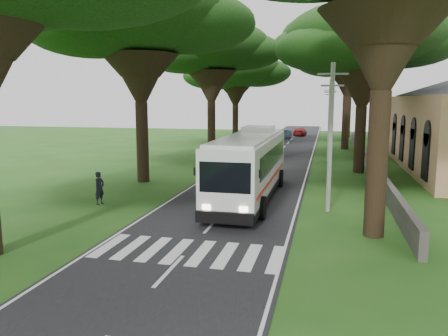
{
  "coord_description": "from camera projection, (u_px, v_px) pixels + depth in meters",
  "views": [
    {
      "loc": [
        5.32,
        -17.98,
        6.06
      ],
      "look_at": [
        -0.36,
        6.01,
        2.2
      ],
      "focal_mm": 35.0,
      "sensor_mm": 36.0,
      "label": 1
    }
  ],
  "objects": [
    {
      "name": "road",
      "position": [
        271.0,
        161.0,
        43.47
      ],
      "size": [
        8.0,
        120.0,
        0.04
      ],
      "primitive_type": "cube",
      "color": "black",
      "rests_on": "ground"
    },
    {
      "name": "tree_l_far",
      "position": [
        236.0,
        69.0,
        65.87
      ],
      "size": [
        13.76,
        13.76,
        13.64
      ],
      "color": "black",
      "rests_on": "ground"
    },
    {
      "name": "pole_far",
      "position": [
        329.0,
        113.0,
        61.76
      ],
      "size": [
        1.6,
        0.24,
        8.0
      ],
      "color": "gray",
      "rests_on": "ground"
    },
    {
      "name": "distant_car_a",
      "position": [
        269.0,
        143.0,
        55.43
      ],
      "size": [
        2.01,
        3.84,
        1.25
      ],
      "primitive_type": "imported",
      "rotation": [
        0.0,
        0.0,
        2.99
      ],
      "color": "#BABABF",
      "rests_on": "road"
    },
    {
      "name": "property_wall",
      "position": [
        367.0,
        159.0,
        40.37
      ],
      "size": [
        0.35,
        50.0,
        1.2
      ],
      "primitive_type": "cube",
      "color": "#383533",
      "rests_on": "ground"
    },
    {
      "name": "tree_r_midb",
      "position": [
        349.0,
        38.0,
        52.19
      ],
      "size": [
        16.33,
        16.33,
        16.91
      ],
      "color": "black",
      "rests_on": "ground"
    },
    {
      "name": "tree_l_midb",
      "position": [
        211.0,
        47.0,
        48.16
      ],
      "size": [
        13.05,
        13.05,
        14.73
      ],
      "color": "black",
      "rests_on": "ground"
    },
    {
      "name": "pole_mid",
      "position": [
        330.0,
        119.0,
        42.53
      ],
      "size": [
        1.6,
        0.24,
        8.0
      ],
      "color": "gray",
      "rests_on": "ground"
    },
    {
      "name": "tree_r_mida",
      "position": [
        365.0,
        38.0,
        35.13
      ],
      "size": [
        12.82,
        12.82,
        13.91
      ],
      "color": "black",
      "rests_on": "ground"
    },
    {
      "name": "distant_car_b",
      "position": [
        283.0,
        134.0,
        68.45
      ],
      "size": [
        2.45,
        4.34,
        1.35
      ],
      "primitive_type": "imported",
      "rotation": [
        0.0,
        0.0,
        -0.26
      ],
      "color": "navy",
      "rests_on": "road"
    },
    {
      "name": "coach_bus",
      "position": [
        250.0,
        165.0,
        26.66
      ],
      "size": [
        3.19,
        13.41,
        3.95
      ],
      "rotation": [
        0.0,
        0.0,
        -0.0
      ],
      "color": "white",
      "rests_on": "ground"
    },
    {
      "name": "distant_car_c",
      "position": [
        300.0,
        131.0,
        74.12
      ],
      "size": [
        2.21,
        4.92,
        1.4
      ],
      "primitive_type": "imported",
      "rotation": [
        0.0,
        0.0,
        3.09
      ],
      "color": "maroon",
      "rests_on": "road"
    },
    {
      "name": "pedestrian",
      "position": [
        99.0,
        188.0,
        25.44
      ],
      "size": [
        0.59,
        0.78,
        1.94
      ],
      "primitive_type": "imported",
      "rotation": [
        0.0,
        0.0,
        1.37
      ],
      "color": "black",
      "rests_on": "ground"
    },
    {
      "name": "crosswalk",
      "position": [
        187.0,
        252.0,
        17.51
      ],
      "size": [
        8.0,
        3.0,
        0.01
      ],
      "primitive_type": "cube",
      "color": "silver",
      "rests_on": "ground"
    },
    {
      "name": "tree_r_far",
      "position": [
        350.0,
        56.0,
        69.34
      ],
      "size": [
        15.41,
        15.41,
        16.29
      ],
      "color": "black",
      "rests_on": "ground"
    },
    {
      "name": "pole_near",
      "position": [
        331.0,
        135.0,
        23.3
      ],
      "size": [
        1.6,
        0.24,
        8.0
      ],
      "color": "gray",
      "rests_on": "ground"
    },
    {
      "name": "tree_l_mida",
      "position": [
        139.0,
        16.0,
        30.94
      ],
      "size": [
        13.58,
        13.58,
        14.97
      ],
      "color": "black",
      "rests_on": "ground"
    },
    {
      "name": "ground",
      "position": [
        201.0,
        237.0,
        19.43
      ],
      "size": [
        140.0,
        140.0,
        0.0
      ],
      "primitive_type": "plane",
      "color": "#1D4C15",
      "rests_on": "ground"
    }
  ]
}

